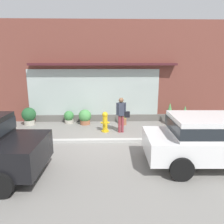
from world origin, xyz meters
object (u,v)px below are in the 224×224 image
(fire_hydrant, at_px, (105,122))
(parked_car_white, at_px, (216,138))
(potted_plant_by_entrance, at_px, (185,115))
(potted_plant_corner_tall, at_px, (123,114))
(potted_plant_trailing_edge, at_px, (29,116))
(potted_plant_window_center, at_px, (85,117))
(potted_plant_doorstep, at_px, (69,117))
(pedestrian_with_handbag, at_px, (122,113))
(potted_plant_low_front, at_px, (170,114))

(fire_hydrant, height_order, parked_car_white, parked_car_white)
(potted_plant_by_entrance, bearing_deg, potted_plant_corner_tall, -177.92)
(fire_hydrant, relative_size, potted_plant_corner_tall, 0.78)
(parked_car_white, bearing_deg, fire_hydrant, 136.72)
(potted_plant_trailing_edge, height_order, potted_plant_by_entrance, potted_plant_by_entrance)
(potted_plant_window_center, bearing_deg, potted_plant_corner_tall, -3.81)
(potted_plant_corner_tall, distance_m, potted_plant_doorstep, 2.89)
(pedestrian_with_handbag, xyz_separation_m, potted_plant_window_center, (-1.80, 1.36, -0.53))
(potted_plant_window_center, bearing_deg, potted_plant_doorstep, 164.80)
(parked_car_white, bearing_deg, potted_plant_by_entrance, 82.42)
(potted_plant_low_front, bearing_deg, potted_plant_trailing_edge, 179.74)
(potted_plant_corner_tall, bearing_deg, potted_plant_trailing_edge, 178.79)
(potted_plant_window_center, bearing_deg, potted_plant_by_entrance, -0.15)
(parked_car_white, distance_m, potted_plant_trailing_edge, 8.69)
(potted_plant_low_front, relative_size, potted_plant_doorstep, 1.71)
(potted_plant_window_center, bearing_deg, pedestrian_with_handbag, -37.05)
(potted_plant_corner_tall, xyz_separation_m, potted_plant_window_center, (-1.98, 0.13, -0.19))
(potted_plant_by_entrance, bearing_deg, parked_car_white, -99.30)
(fire_hydrant, distance_m, potted_plant_corner_tall, 1.45)
(potted_plant_trailing_edge, bearing_deg, potted_plant_doorstep, 7.62)
(potted_plant_by_entrance, bearing_deg, potted_plant_trailing_edge, -179.89)
(fire_hydrant, bearing_deg, potted_plant_doorstep, 142.42)
(pedestrian_with_handbag, distance_m, potted_plant_by_entrance, 3.72)
(potted_plant_corner_tall, relative_size, potted_plant_window_center, 1.57)
(parked_car_white, height_order, potted_plant_by_entrance, parked_car_white)
(potted_plant_corner_tall, height_order, potted_plant_window_center, potted_plant_corner_tall)
(fire_hydrant, distance_m, pedestrian_with_handbag, 0.88)
(parked_car_white, bearing_deg, potted_plant_doorstep, 139.19)
(pedestrian_with_handbag, relative_size, potted_plant_by_entrance, 1.69)
(fire_hydrant, bearing_deg, potted_plant_trailing_edge, 162.80)
(pedestrian_with_handbag, relative_size, parked_car_white, 0.36)
(pedestrian_with_handbag, distance_m, potted_plant_window_center, 2.32)
(potted_plant_corner_tall, relative_size, potted_plant_low_front, 1.08)
(potted_plant_doorstep, bearing_deg, potted_plant_trailing_edge, -172.38)
(potted_plant_low_front, bearing_deg, pedestrian_with_handbag, -153.56)
(potted_plant_trailing_edge, xyz_separation_m, potted_plant_low_front, (7.28, -0.03, 0.05))
(potted_plant_corner_tall, xyz_separation_m, potted_plant_by_entrance, (3.25, 0.12, -0.12))
(potted_plant_corner_tall, distance_m, potted_plant_window_center, 2.00)
(pedestrian_with_handbag, relative_size, potted_plant_doorstep, 2.44)
(potted_plant_trailing_edge, distance_m, potted_plant_low_front, 7.28)
(parked_car_white, xyz_separation_m, potted_plant_corner_tall, (-2.49, 4.53, -0.33))
(fire_hydrant, bearing_deg, potted_plant_by_entrance, 16.34)
(potted_plant_low_front, bearing_deg, parked_car_white, -89.24)
(potted_plant_trailing_edge, bearing_deg, potted_plant_low_front, -0.26)
(potted_plant_trailing_edge, bearing_deg, pedestrian_with_handbag, -15.91)
(fire_hydrant, height_order, potted_plant_doorstep, fire_hydrant)
(pedestrian_with_handbag, xyz_separation_m, potted_plant_by_entrance, (3.43, 1.35, -0.47))
(parked_car_white, distance_m, potted_plant_corner_tall, 5.18)
(potted_plant_trailing_edge, distance_m, potted_plant_corner_tall, 4.85)
(parked_car_white, distance_m, potted_plant_by_entrance, 4.74)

